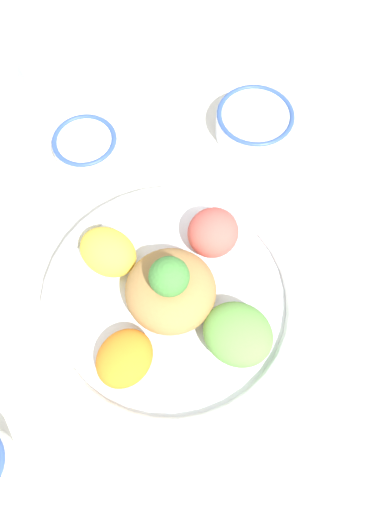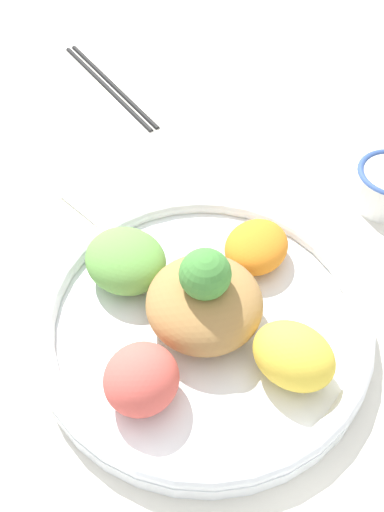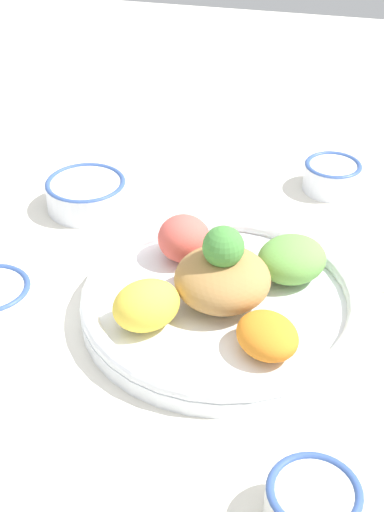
# 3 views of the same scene
# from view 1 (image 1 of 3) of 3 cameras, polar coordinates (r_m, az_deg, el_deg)

# --- Properties ---
(ground_plane) EXTENTS (2.40, 2.40, 0.00)m
(ground_plane) POSITION_cam_1_polar(r_m,az_deg,el_deg) (0.66, -3.94, -4.09)
(ground_plane) COLOR silver
(salad_platter) EXTENTS (0.33, 0.33, 0.12)m
(salad_platter) POSITION_cam_1_polar(r_m,az_deg,el_deg) (0.63, -2.23, -4.69)
(salad_platter) COLOR white
(salad_platter) RESTS_ON ground_plane
(rice_bowl_blue) EXTENTS (0.11, 0.11, 0.04)m
(rice_bowl_blue) POSITION_cam_1_polar(r_m,az_deg,el_deg) (0.77, 7.14, 14.93)
(rice_bowl_blue) COLOR white
(rice_bowl_blue) RESTS_ON ground_plane
(rice_bowl_plain) EXTENTS (0.09, 0.09, 0.04)m
(rice_bowl_plain) POSITION_cam_1_polar(r_m,az_deg,el_deg) (0.76, -12.01, 12.15)
(rice_bowl_plain) COLOR white
(rice_bowl_plain) RESTS_ON ground_plane
(serving_spoon_main) EXTENTS (0.13, 0.09, 0.01)m
(serving_spoon_main) POSITION_cam_1_polar(r_m,az_deg,el_deg) (0.63, 13.87, -21.32)
(serving_spoon_main) COLOR beige
(serving_spoon_main) RESTS_ON ground_plane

